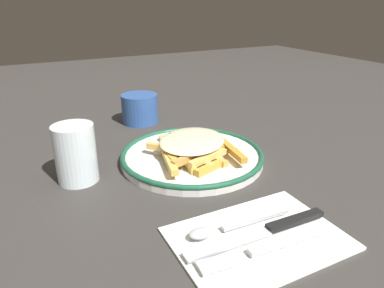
# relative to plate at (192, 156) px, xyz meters

# --- Properties ---
(ground_plane) EXTENTS (2.60, 2.60, 0.00)m
(ground_plane) POSITION_rel_plate_xyz_m (0.00, 0.00, -0.01)
(ground_plane) COLOR #33312D
(plate) EXTENTS (0.27, 0.27, 0.02)m
(plate) POSITION_rel_plate_xyz_m (0.00, 0.00, 0.00)
(plate) COLOR silver
(plate) RESTS_ON ground_plane
(fries_heap) EXTENTS (0.20, 0.19, 0.03)m
(fries_heap) POSITION_rel_plate_xyz_m (-0.01, 0.00, 0.02)
(fries_heap) COLOR gold
(fries_heap) RESTS_ON plate
(napkin) EXTENTS (0.16, 0.22, 0.01)m
(napkin) POSITION_rel_plate_xyz_m (-0.25, 0.03, -0.01)
(napkin) COLOR white
(napkin) RESTS_ON ground_plane
(fork) EXTENTS (0.03, 0.18, 0.01)m
(fork) POSITION_rel_plate_xyz_m (-0.28, 0.05, 0.00)
(fork) COLOR silver
(fork) RESTS_ON napkin
(knife) EXTENTS (0.02, 0.21, 0.01)m
(knife) POSITION_rel_plate_xyz_m (-0.25, 0.02, 0.00)
(knife) COLOR black
(knife) RESTS_ON napkin
(spoon) EXTENTS (0.02, 0.15, 0.01)m
(spoon) POSITION_rel_plate_xyz_m (-0.22, 0.07, 0.00)
(spoon) COLOR silver
(spoon) RESTS_ON napkin
(water_glass) EXTENTS (0.07, 0.07, 0.10)m
(water_glass) POSITION_rel_plate_xyz_m (0.02, 0.21, 0.04)
(water_glass) COLOR silver
(water_glass) RESTS_ON ground_plane
(coffee_mug) EXTENTS (0.11, 0.09, 0.07)m
(coffee_mug) POSITION_rel_plate_xyz_m (0.26, 0.01, 0.03)
(coffee_mug) COLOR #2F559C
(coffee_mug) RESTS_ON ground_plane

